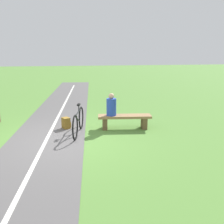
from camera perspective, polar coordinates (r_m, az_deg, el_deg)
ground_plane at (r=7.36m, az=-11.77°, el=-6.34°), size 80.00×80.00×0.00m
bench at (r=8.16m, az=2.95°, el=-1.70°), size 1.80×0.66×0.46m
person_seated at (r=8.01m, az=-0.15°, el=1.41°), size 0.36×0.36×0.74m
bicycle at (r=7.66m, az=-7.87°, el=-2.26°), size 0.44×1.79×0.93m
backpack at (r=8.30m, az=-10.65°, el=-2.59°), size 0.32×0.33×0.38m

